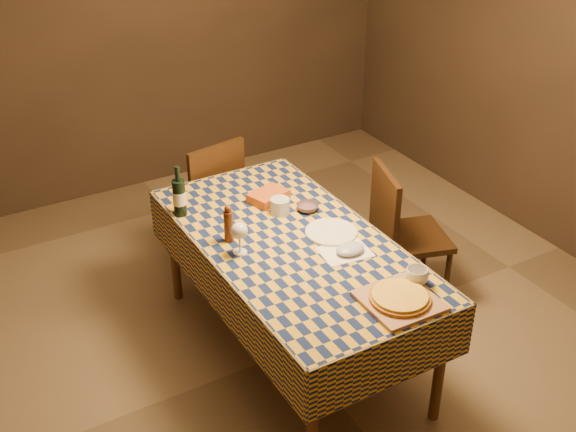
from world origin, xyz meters
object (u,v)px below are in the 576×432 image
at_px(dining_table, 293,253).
at_px(cutting_board, 399,301).
at_px(white_plate, 331,232).
at_px(chair_right, 401,229).
at_px(chair_far, 209,195).
at_px(wine_bottle, 179,197).
at_px(pizza, 400,297).
at_px(bowl, 308,207).

bearing_deg(dining_table, cutting_board, -77.75).
relative_size(white_plate, chair_right, 0.31).
height_order(cutting_board, chair_far, chair_far).
distance_m(white_plate, chair_far, 1.20).
bearing_deg(white_plate, wine_bottle, 136.17).
xyz_separation_m(wine_bottle, chair_right, (1.26, -0.45, -0.36)).
xyz_separation_m(cutting_board, pizza, (-0.00, 0.00, 0.02)).
bearing_deg(chair_far, dining_table, -89.96).
distance_m(dining_table, chair_right, 0.87).
distance_m(bowl, white_plate, 0.28).
xyz_separation_m(dining_table, white_plate, (0.22, -0.04, 0.08)).
distance_m(cutting_board, chair_right, 1.12).
distance_m(wine_bottle, chair_right, 1.38).
relative_size(dining_table, bowl, 14.33).
bearing_deg(bowl, wine_bottle, 153.49).
xyz_separation_m(cutting_board, chair_right, (0.69, 0.85, -0.26)).
xyz_separation_m(bowl, chair_far, (-0.24, 0.87, -0.27)).
bearing_deg(chair_right, chair_far, 130.41).
distance_m(cutting_board, white_plate, 0.69).
bearing_deg(bowl, chair_far, 105.52).
relative_size(wine_bottle, chair_right, 0.33).
bearing_deg(white_plate, dining_table, 169.82).
bearing_deg(cutting_board, chair_right, 50.95).
relative_size(dining_table, chair_far, 1.98).
height_order(pizza, chair_right, chair_right).
relative_size(cutting_board, chair_far, 0.37).
relative_size(dining_table, pizza, 4.75).
distance_m(pizza, wine_bottle, 1.42).
relative_size(pizza, chair_right, 0.42).
bearing_deg(wine_bottle, pizza, -66.29).
distance_m(pizza, bowl, 0.98).
distance_m(wine_bottle, white_plate, 0.88).
xyz_separation_m(pizza, bowl, (0.08, 0.97, -0.02)).
xyz_separation_m(dining_table, pizza, (0.16, -0.73, 0.11)).
relative_size(cutting_board, bowl, 2.64).
height_order(pizza, bowl, pizza).
bearing_deg(cutting_board, chair_far, 94.93).
relative_size(bowl, chair_far, 0.14).
height_order(pizza, chair_far, chair_far).
height_order(dining_table, white_plate, white_plate).
bearing_deg(chair_far, cutting_board, -85.07).
bearing_deg(white_plate, chair_right, 14.24).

